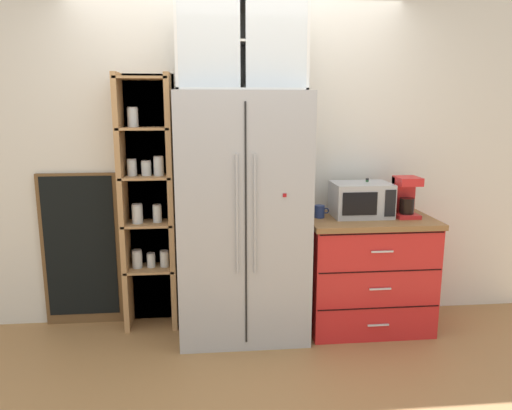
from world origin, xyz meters
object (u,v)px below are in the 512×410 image
refrigerator (243,217)px  chalkboard_menu (81,249)px  coffee_maker (405,197)px  mug_navy (320,211)px  mug_sage (371,211)px  microwave (361,200)px  bottle_green (366,199)px

refrigerator → chalkboard_menu: refrigerator is taller
coffee_maker → chalkboard_menu: (-2.50, 0.26, -0.43)m
mug_navy → mug_sage: 0.39m
microwave → mug_navy: microwave is taller
refrigerator → mug_sage: (0.98, 0.00, 0.02)m
microwave → coffee_maker: size_ratio=1.42×
mug_navy → bottle_green: bearing=9.3°
coffee_maker → bottle_green: 0.29m
coffee_maker → mug_navy: coffee_maker is taller
refrigerator → mug_navy: refrigerator is taller
mug_sage → bottle_green: 0.13m
refrigerator → coffee_maker: (1.25, 0.03, 0.13)m
bottle_green → chalkboard_menu: size_ratio=0.24×
microwave → mug_sage: bearing=-47.3°
microwave → chalkboard_menu: bearing=174.2°
microwave → bottle_green: (0.06, 0.05, -0.00)m
coffee_maker → mug_sage: size_ratio=2.78×
mug_sage → chalkboard_menu: (-2.23, 0.28, -0.32)m
mug_sage → chalkboard_menu: bearing=172.7°
mug_navy → coffee_maker: bearing=-2.1°
mug_navy → bottle_green: (0.38, 0.06, 0.08)m
mug_navy → refrigerator: bearing=-175.1°
mug_navy → bottle_green: 0.40m
microwave → bottle_green: bottle_green is taller
mug_navy → chalkboard_menu: chalkboard_menu is taller
microwave → mug_navy: 0.34m
coffee_maker → mug_navy: (-0.66, 0.02, -0.11)m
refrigerator → mug_sage: size_ratio=16.30×
refrigerator → microwave: (0.92, 0.07, 0.10)m
coffee_maker → chalkboard_menu: size_ratio=0.26×
microwave → coffee_maker: (0.33, -0.04, 0.03)m
mug_navy → chalkboard_menu: bearing=172.6°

